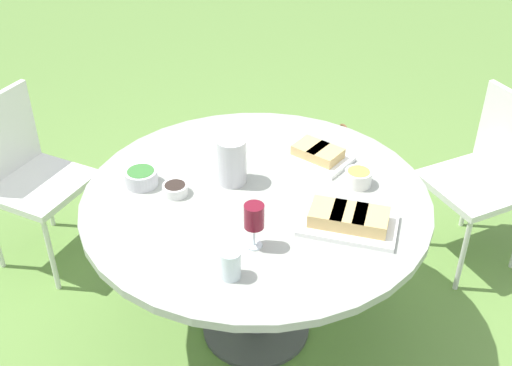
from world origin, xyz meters
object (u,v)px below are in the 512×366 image
(chair_near_left, at_px, (490,169))
(handbag, at_px, (342,159))
(wine_glass, at_px, (254,218))
(dining_table, at_px, (256,214))
(water_pitcher, at_px, (232,161))
(chair_near_right, at_px, (25,169))

(chair_near_left, height_order, handbag, chair_near_left)
(chair_near_left, relative_size, wine_glass, 4.93)
(dining_table, xyz_separation_m, handbag, (1.06, -0.88, -0.54))
(chair_near_left, distance_m, wine_glass, 1.50)
(wine_glass, xyz_separation_m, handbag, (1.36, -0.98, -0.76))
(water_pitcher, bearing_deg, chair_near_right, 49.49)
(dining_table, bearing_deg, water_pitcher, 27.58)
(water_pitcher, distance_m, wine_glass, 0.42)
(dining_table, relative_size, chair_near_left, 1.58)
(chair_near_right, xyz_separation_m, handbag, (0.20, -1.82, -0.40))
(chair_near_left, xyz_separation_m, wine_glass, (-0.50, 1.36, 0.37))
(dining_table, relative_size, handbag, 3.81)
(wine_glass, relative_size, handbag, 0.49)
(chair_near_left, xyz_separation_m, handbag, (0.87, 0.38, -0.40))
(wine_glass, bearing_deg, chair_near_left, -70.01)
(chair_near_left, bearing_deg, wine_glass, 109.99)
(dining_table, bearing_deg, handbag, -39.62)
(dining_table, bearing_deg, chair_near_left, -81.10)
(handbag, bearing_deg, chair_near_left, -156.07)
(chair_near_left, height_order, wine_glass, wine_glass)
(chair_near_left, bearing_deg, dining_table, 98.90)
(dining_table, height_order, chair_near_right, chair_near_right)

